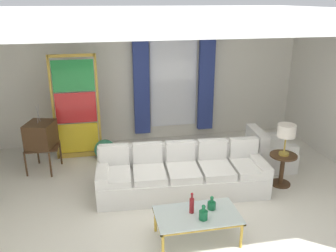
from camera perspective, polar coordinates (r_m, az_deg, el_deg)
ground_plane at (r=6.06m, az=1.16°, el=-12.30°), size 16.00×16.00×0.00m
wall_rear at (r=8.33m, az=-3.38°, el=7.86°), size 8.00×0.12×3.00m
ceiling_slab at (r=5.92m, az=-0.39°, el=17.86°), size 8.00×7.60×0.04m
curtained_window at (r=8.23m, az=1.03°, el=9.45°), size 2.00×0.17×2.70m
couch_white_long at (r=6.31m, az=2.19°, el=-7.74°), size 2.97×1.12×0.86m
coffee_table at (r=5.09m, az=4.72°, el=-14.28°), size 1.16×0.67×0.41m
bottle_blue_decanter at (r=5.17m, az=7.02°, el=-12.42°), size 0.12×0.12×0.20m
bottle_crystal_tall at (r=5.04m, az=3.83°, el=-12.48°), size 0.07×0.07×0.31m
bottle_amber_squat at (r=4.94m, az=5.70°, el=-13.94°), size 0.12×0.12×0.22m
vintage_tv at (r=7.26m, az=-19.76°, el=-1.50°), size 0.65×0.70×1.35m
armchair_white at (r=7.42m, az=15.72°, el=-4.27°), size 0.87×0.87×0.80m
stained_glass_divider at (r=7.56m, az=-14.53°, el=2.53°), size 0.95×0.05×2.20m
peacock_figurine at (r=7.54m, az=-10.09°, el=-3.99°), size 0.44×0.60×0.50m
round_side_table at (r=6.77m, az=17.87°, el=-6.26°), size 0.48×0.48×0.59m
table_lamp_brass at (r=6.52m, az=18.49°, el=-0.93°), size 0.32×0.32×0.57m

